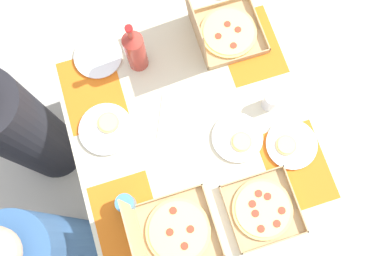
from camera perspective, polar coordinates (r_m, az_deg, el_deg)
name	(u,v)px	position (r m, az deg, el deg)	size (l,w,h in m)	color
ground_plane	(192,160)	(2.55, 0.00, -4.44)	(6.00, 6.00, 0.00)	beige
dining_table	(192,134)	(1.91, 0.00, -0.87)	(1.33, 1.05, 0.77)	#3F3328
placemat_near_left	(297,167)	(1.82, 14.34, -5.21)	(0.36, 0.26, 0.00)	orange
placemat_near_right	(250,45)	(1.96, 8.07, 11.31)	(0.36, 0.26, 0.00)	orange
placemat_far_left	(127,221)	(1.76, -9.03, -12.60)	(0.36, 0.26, 0.00)	orange
placemat_far_right	(92,91)	(1.91, -13.68, 4.99)	(0.36, 0.26, 0.00)	orange
pizza_box_corner_left	(170,234)	(1.69, -3.14, -14.45)	(0.31, 0.31, 0.34)	tan
pizza_box_center	(221,30)	(1.92, 4.11, 13.38)	(0.30, 0.34, 0.34)	tan
pizza_box_corner_right	(263,209)	(1.76, 9.78, -11.05)	(0.29, 0.29, 0.04)	tan
plate_far_left	(106,129)	(1.83, -11.85, -0.07)	(0.24, 0.24, 0.03)	white
plate_near_right	(238,138)	(1.79, 6.38, -1.41)	(0.22, 0.22, 0.03)	white
plate_near_left	(98,57)	(1.96, -12.92, 9.67)	(0.22, 0.22, 0.02)	white
plate_far_right	(291,145)	(1.83, 13.59, -2.25)	(0.22, 0.22, 0.03)	white
soda_bottle	(135,50)	(1.80, -7.92, 10.72)	(0.09, 0.09, 0.32)	#B2382D
cup_clear_right	(271,102)	(1.81, 10.91, 3.60)	(0.06, 0.06, 0.10)	silver
cup_spare	(126,204)	(1.72, -9.18, -10.35)	(0.08, 0.08, 0.09)	teal
knife_by_near_left	(162,115)	(1.82, -4.21, 1.80)	(0.21, 0.02, 0.01)	#B7B7BC
diner_left_seat	(49,250)	(2.08, -19.25, -15.70)	(0.32, 0.32, 1.19)	#33598C
diner_right_seat	(24,131)	(2.21, -22.34, -0.39)	(0.32, 0.32, 1.17)	black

